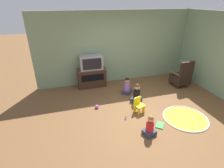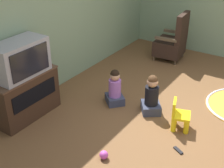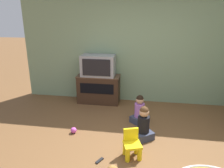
{
  "view_description": "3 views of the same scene",
  "coord_description": "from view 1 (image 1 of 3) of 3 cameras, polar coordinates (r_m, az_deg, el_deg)",
  "views": [
    {
      "loc": [
        -2.04,
        -3.66,
        2.87
      ],
      "look_at": [
        -0.73,
        0.74,
        0.66
      ],
      "focal_mm": 28.0,
      "sensor_mm": 36.0,
      "label": 1
    },
    {
      "loc": [
        -3.63,
        -1.1,
        2.63
      ],
      "look_at": [
        -0.69,
        0.86,
        0.73
      ],
      "focal_mm": 50.0,
      "sensor_mm": 36.0,
      "label": 2
    },
    {
      "loc": [
        0.01,
        -2.75,
        2.12
      ],
      "look_at": [
        -0.58,
        1.0,
        0.86
      ],
      "focal_mm": 35.0,
      "sensor_mm": 36.0,
      "label": 3
    }
  ],
  "objects": [
    {
      "name": "remote_control",
      "position": [
        4.8,
        4.49,
        -11.04
      ],
      "size": [
        0.11,
        0.15,
        0.02
      ],
      "rotation": [
        0.0,
        0.0,
        1.08
      ],
      "color": "black",
      "rests_on": "ground_plane"
    },
    {
      "name": "child_watching_center",
      "position": [
        5.88,
        4.88,
        -0.88
      ],
      "size": [
        0.39,
        0.39,
        0.58
      ],
      "rotation": [
        0.0,
        0.0,
        0.85
      ],
      "color": "#33384C",
      "rests_on": "ground_plane"
    },
    {
      "name": "television",
      "position": [
        6.16,
        -6.85,
        7.07
      ],
      "size": [
        0.78,
        0.42,
        0.49
      ],
      "color": "#939399",
      "rests_on": "tv_cabinet"
    },
    {
      "name": "child_watching_right",
      "position": [
        5.43,
        8.06,
        -3.31
      ],
      "size": [
        0.41,
        0.41,
        0.61
      ],
      "rotation": [
        0.0,
        0.0,
        0.64
      ],
      "color": "#33384C",
      "rests_on": "ground_plane"
    },
    {
      "name": "yellow_kid_chair",
      "position": [
        5.0,
        8.76,
        -7.16
      ],
      "size": [
        0.32,
        0.31,
        0.43
      ],
      "rotation": [
        0.0,
        0.0,
        0.33
      ],
      "color": "yellow",
      "rests_on": "ground_plane"
    },
    {
      "name": "wall_back",
      "position": [
        6.58,
        1.41,
        11.8
      ],
      "size": [
        5.86,
        0.12,
        2.59
      ],
      "color": "gray",
      "rests_on": "ground_plane"
    },
    {
      "name": "play_mat",
      "position": [
        5.18,
        22.8,
        -10.21
      ],
      "size": [
        1.19,
        1.19,
        0.04
      ],
      "color": "gold",
      "rests_on": "ground_plane"
    },
    {
      "name": "black_armchair",
      "position": [
        6.82,
        21.75,
        2.22
      ],
      "size": [
        0.62,
        0.59,
        0.99
      ],
      "rotation": [
        0.0,
        0.0,
        3.22
      ],
      "color": "brown",
      "rests_on": "ground_plane"
    },
    {
      "name": "tv_cabinet",
      "position": [
        6.37,
        -6.6,
        2.21
      ],
      "size": [
        1.01,
        0.45,
        0.68
      ],
      "color": "#382316",
      "rests_on": "ground_plane"
    },
    {
      "name": "ground_plane",
      "position": [
        5.08,
        10.52,
        -9.25
      ],
      "size": [
        30.0,
        30.0,
        0.0
      ],
      "primitive_type": "plane",
      "color": "brown"
    },
    {
      "name": "book",
      "position": [
        4.71,
        15.38,
        -12.82
      ],
      "size": [
        0.31,
        0.33,
        0.02
      ],
      "rotation": [
        0.0,
        0.0,
        0.88
      ],
      "color": "#337F3D",
      "rests_on": "ground_plane"
    },
    {
      "name": "toy_ball",
      "position": [
        5.18,
        -4.97,
        -7.35
      ],
      "size": [
        0.11,
        0.11,
        0.11
      ],
      "color": "#CC4CB2",
      "rests_on": "ground_plane"
    },
    {
      "name": "child_watching_left",
      "position": [
        4.25,
        12.27,
        -13.44
      ],
      "size": [
        0.33,
        0.3,
        0.54
      ],
      "rotation": [
        0.0,
        0.0,
        0.27
      ],
      "color": "#33384C",
      "rests_on": "ground_plane"
    }
  ]
}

